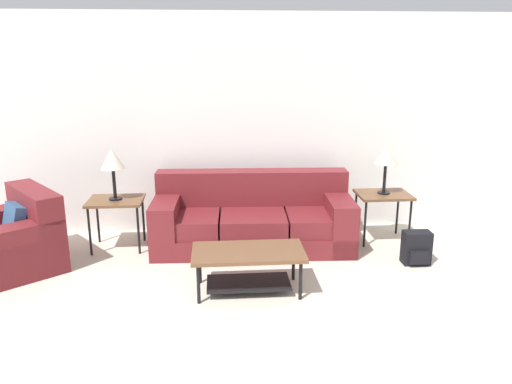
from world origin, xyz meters
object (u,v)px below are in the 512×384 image
Objects in this scene: coffee_table at (248,261)px; side_table_right at (383,198)px; armchair at (10,242)px; couch at (253,221)px; table_lamp_left at (112,160)px; table_lamp_right at (386,156)px; backpack at (417,248)px; side_table_left at (116,204)px.

side_table_right is (1.65, 1.19, 0.22)m from coffee_table.
armchair is 1.29× the size of coffee_table.
couch is 1.70× the size of armchair.
table_lamp_right is (3.04, 0.00, 0.00)m from table_lamp_left.
side_table_right reaches higher than backpack.
table_lamp_left is 1.00× the size of table_lamp_right.
side_table_left is at bearing 167.59° from backpack.
table_lamp_right is at bearing 35.77° from coffee_table.
couch reaches higher than coffee_table.
armchair is at bearing -172.92° from side_table_right.
side_table_right is 1.05× the size of table_lamp_right.
coffee_table is 1.84m from side_table_left.
backpack is at bearing -2.77° from armchair.
couch is at bearing 83.65° from coffee_table.
table_lamp_left is 3.04m from table_lamp_right.
table_lamp_left is at bearing 27.02° from armchair.
side_table_right is at bearing 0.00° from table_lamp_left.
table_lamp_left is at bearing 178.30° from couch.
armchair is at bearing 177.23° from backpack.
backpack is (4.17, -0.20, -0.12)m from armchair.
couch is at bearing -1.70° from side_table_left.
table_lamp_left is at bearing -75.96° from side_table_left.
coffee_table is 1.79× the size of table_lamp_left.
armchair is (-2.50, -0.45, -0.01)m from couch.
side_table_left is (0.98, 0.50, 0.23)m from armchair.
couch is at bearing -178.29° from side_table_right.
couch is 1.79m from backpack.
side_table_left is 0.50m from table_lamp_left.
backpack is at bearing -78.24° from table_lamp_right.
couch is at bearing 158.49° from backpack.
table_lamp_right reaches higher than side_table_right.
coffee_table is at bearing -96.35° from couch.
table_lamp_left is at bearing 167.59° from backpack.
side_table_right reaches higher than coffee_table.
armchair is at bearing 163.90° from coffee_table.
couch reaches higher than side_table_right.
couch reaches higher than side_table_left.
couch is 2.20× the size of coffee_table.
side_table_right is at bearing 75.96° from table_lamp_right.
coffee_table is 2.04m from side_table_right.
couch reaches higher than backpack.
table_lamp_left is at bearing 139.66° from coffee_table.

